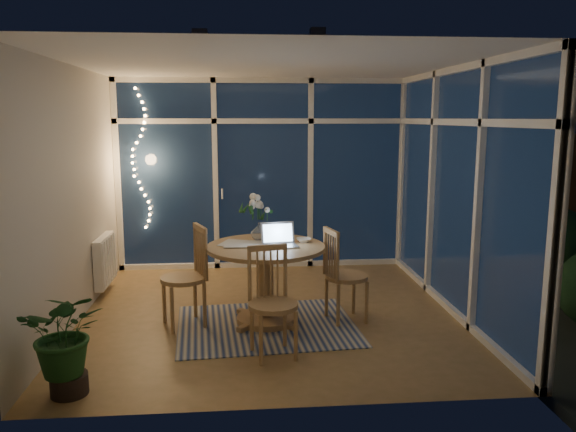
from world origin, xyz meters
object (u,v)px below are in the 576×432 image
object	(u,v)px
dining_table	(266,284)
laptop	(280,234)
chair_left	(183,276)
chair_front	(273,303)
flower_vase	(259,230)
chair_right	(347,274)
potted_plant	(67,347)

from	to	relation	value
dining_table	laptop	world-z (taller)	laptop
dining_table	chair_left	distance (m)	0.83
chair_left	chair_front	world-z (taller)	chair_left
laptop	flower_vase	bearing A→B (deg)	112.52
chair_right	laptop	size ratio (longest dim) A/B	2.92
laptop	potted_plant	distance (m)	2.22
chair_right	chair_front	size ratio (longest dim) A/B	1.01
potted_plant	chair_right	bearing A→B (deg)	30.06
chair_left	laptop	distance (m)	1.06
flower_vase	dining_table	bearing A→B (deg)	-78.17
chair_front	potted_plant	size ratio (longest dim) A/B	1.29
dining_table	laptop	bearing A→B (deg)	-26.37
laptop	flower_vase	size ratio (longest dim) A/B	1.61
chair_left	chair_front	xyz separation A→B (m)	(0.85, -0.81, -0.02)
chair_front	laptop	bearing A→B (deg)	68.20
chair_right	flower_vase	world-z (taller)	flower_vase
chair_right	potted_plant	size ratio (longest dim) A/B	1.30
chair_right	dining_table	bearing A→B (deg)	76.65
chair_front	potted_plant	bearing A→B (deg)	-173.48
chair_right	chair_front	distance (m)	1.15
chair_left	flower_vase	size ratio (longest dim) A/B	4.92
chair_right	flower_vase	size ratio (longest dim) A/B	4.71
flower_vase	laptop	bearing A→B (deg)	-59.12
chair_right	laptop	world-z (taller)	laptop
dining_table	potted_plant	xyz separation A→B (m)	(-1.56, -1.39, -0.03)
dining_table	flower_vase	distance (m)	0.57
chair_front	flower_vase	bearing A→B (deg)	81.09
chair_right	chair_left	bearing A→B (deg)	77.13
chair_front	potted_plant	xyz separation A→B (m)	(-1.59, -0.56, -0.11)
laptop	chair_front	bearing A→B (deg)	-107.19
chair_front	potted_plant	world-z (taller)	chair_front
laptop	flower_vase	xyz separation A→B (m)	(-0.19, 0.32, -0.02)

